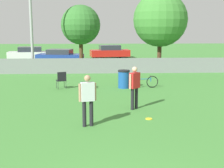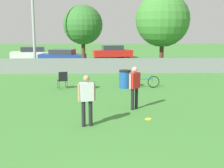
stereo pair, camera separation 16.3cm
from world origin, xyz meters
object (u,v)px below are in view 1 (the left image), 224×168
object	(u,v)px
frisbee_disc	(149,119)
parked_car_blue	(60,56)
parked_car_red	(110,52)
tree_far_right	(160,20)
tree_near_pole	(81,25)
bicycle_sideline	(143,82)
gear_bag_sideline	(87,85)
trash_bin	(124,79)
folding_chair_sideline	(61,79)
player_thrower_red	(135,84)
player_receiver_white	(88,97)
parked_car_white	(30,54)

from	to	relation	value
frisbee_disc	parked_car_blue	world-z (taller)	parked_car_blue
parked_car_blue	parked_car_red	bearing A→B (deg)	52.83
tree_far_right	frisbee_disc	size ratio (longest dim) A/B	23.50
tree_far_right	tree_near_pole	bearing A→B (deg)	160.35
bicycle_sideline	gear_bag_sideline	world-z (taller)	bicycle_sideline
trash_bin	gear_bag_sideline	size ratio (longest dim) A/B	1.39
tree_near_pole	parked_car_red	bearing A→B (deg)	70.82
folding_chair_sideline	parked_car_red	world-z (taller)	parked_car_red
bicycle_sideline	player_thrower_red	bearing A→B (deg)	-106.03
tree_far_right	parked_car_red	distance (m)	11.00
frisbee_disc	parked_car_blue	size ratio (longest dim) A/B	0.06
bicycle_sideline	parked_car_red	bearing A→B (deg)	89.92
tree_near_pole	gear_bag_sideline	world-z (taller)	tree_near_pole
gear_bag_sideline	parked_car_blue	distance (m)	12.93
player_receiver_white	gear_bag_sideline	world-z (taller)	player_receiver_white
gear_bag_sideline	parked_car_red	distance (m)	17.15
player_receiver_white	trash_bin	world-z (taller)	player_receiver_white
tree_far_right	trash_bin	distance (m)	8.54
parked_car_white	folding_chair_sideline	bearing A→B (deg)	-79.77
parked_car_white	tree_far_right	bearing A→B (deg)	-42.31
parked_car_blue	trash_bin	bearing A→B (deg)	-58.35
trash_bin	parked_car_blue	world-z (taller)	parked_car_blue
tree_near_pole	tree_far_right	world-z (taller)	tree_far_right
folding_chair_sideline	bicycle_sideline	distance (m)	4.38
folding_chair_sideline	gear_bag_sideline	xyz separation A→B (m)	(1.34, 0.18, -0.37)
trash_bin	gear_bag_sideline	xyz separation A→B (m)	(-2.02, 0.06, -0.33)
frisbee_disc	gear_bag_sideline	distance (m)	6.46
frisbee_disc	parked_car_blue	xyz separation A→B (m)	(-5.28, 18.59, 0.61)
frisbee_disc	parked_car_red	world-z (taller)	parked_car_red
folding_chair_sideline	parked_car_red	bearing A→B (deg)	-119.62
folding_chair_sideline	tree_near_pole	bearing A→B (deg)	-112.41
bicycle_sideline	trash_bin	bearing A→B (deg)	173.82
tree_near_pole	player_receiver_white	bearing A→B (deg)	-86.51
trash_bin	parked_car_white	bearing A→B (deg)	118.21
parked_car_white	trash_bin	bearing A→B (deg)	-68.96
gear_bag_sideline	tree_near_pole	bearing A→B (deg)	94.51
player_receiver_white	player_thrower_red	size ratio (longest dim) A/B	1.00
bicycle_sideline	parked_car_white	world-z (taller)	parked_car_white
gear_bag_sideline	parked_car_white	xyz separation A→B (m)	(-6.15, 15.15, 0.51)
parked_car_white	parked_car_blue	distance (m)	4.15
tree_near_pole	frisbee_disc	distance (m)	15.92
parked_car_red	bicycle_sideline	bearing A→B (deg)	-95.26
gear_bag_sideline	trash_bin	bearing A→B (deg)	-1.81
tree_far_right	player_receiver_white	size ratio (longest dim) A/B	3.40
player_thrower_red	gear_bag_sideline	bearing A→B (deg)	71.50
frisbee_disc	parked_car_red	xyz separation A→B (m)	(-0.42, 23.02, 0.66)
trash_bin	parked_car_white	distance (m)	17.27
bicycle_sideline	parked_car_white	size ratio (longest dim) A/B	0.39
tree_far_right	parked_car_blue	bearing A→B (deg)	146.06
bicycle_sideline	parked_car_red	world-z (taller)	parked_car_red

